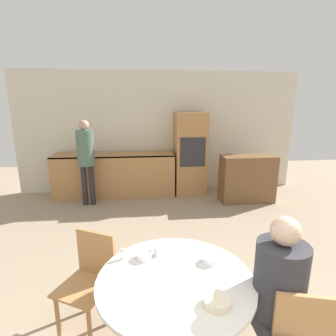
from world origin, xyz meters
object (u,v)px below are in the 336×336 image
Objects in this scene: bowl_centre at (217,302)px; bowl_far at (144,255)px; dining_table at (175,305)px; chair_near_right at (298,333)px; person_standing at (86,153)px; person_seated at (280,293)px; chair_far_left at (90,276)px; sideboard at (247,179)px; cup at (158,250)px; bowl_near at (210,259)px; oven_unit at (190,154)px.

bowl_centre reaches higher than bowl_far.
dining_table is 1.29× the size of chair_near_right.
person_seated is at bearing -61.57° from person_standing.
chair_near_right reaches higher than dining_table.
chair_far_left is 6.98× the size of bowl_far.
sideboard is at bearing 65.04° from bowl_centre.
dining_table is 12.96× the size of cup.
dining_table is at bearing -151.80° from bowl_near.
bowl_centre is at bearing 14.38° from chair_near_right.
chair_far_left is 0.58m from bowl_far.
sideboard reaches higher than bowl_centre.
oven_unit reaches higher than dining_table.
person_standing is (-1.26, 3.37, 0.50)m from dining_table.
chair_far_left is 1.05m from bowl_near.
oven_unit reaches higher than bowl_centre.
person_seated is at bearing -109.12° from sideboard.
oven_unit is at bearing 75.61° from cup.
bowl_far is (-0.98, 0.54, 0.29)m from chair_near_right.
oven_unit is 3.70m from cup.
oven_unit is at bearing 78.14° from dining_table.
chair_far_left is 1.19m from bowl_centre.
oven_unit is 3.76m from chair_far_left.
person_seated is 9.75× the size of bowl_near.
bowl_centre is (0.32, -0.57, -0.02)m from cup.
bowl_far is at bearing -161.50° from cup.
cup reaches higher than bowl_far.
oven_unit is 3.97m from dining_table.
bowl_far is at bearing -124.67° from sideboard.
chair_near_right is at bearing -42.29° from bowl_near.
person_seated is (-1.20, -3.46, 0.26)m from sideboard.
bowl_near is (0.29, 0.15, 0.25)m from dining_table.
chair_far_left reaches higher than bowl_centre.
sideboard is at bearing -1.90° from person_standing.
chair_near_right is 1.00× the size of chair_far_left.
sideboard is (1.05, -0.61, -0.41)m from oven_unit.
oven_unit is 1.28m from sideboard.
chair_far_left is at bearing 140.80° from bowl_centre.
chair_near_right is at bearing -90.66° from oven_unit.
bowl_far is at bearing 153.25° from person_seated.
chair_far_left is 3.03m from person_standing.
chair_near_right is 1.62m from chair_far_left.
person_standing is (-2.07, -0.50, 0.14)m from oven_unit.
oven_unit is 4.07m from person_seated.
bowl_near is at bearing -11.32° from bowl_far.
sideboard reaches higher than chair_near_right.
chair_near_right is at bearing 0.57° from chair_far_left.
dining_table is at bearing -101.86° from oven_unit.
cup is (1.15, -3.08, -0.23)m from person_standing.
sideboard is at bearing 55.33° from bowl_far.
person_seated is (0.67, -0.19, 0.20)m from dining_table.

